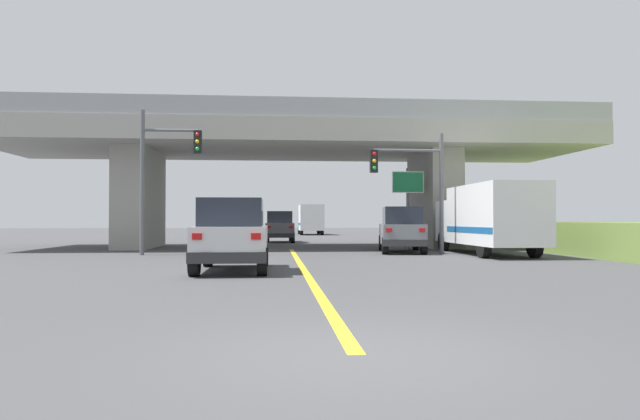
{
  "coord_description": "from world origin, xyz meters",
  "views": [
    {
      "loc": [
        -0.88,
        -6.04,
        1.42
      ],
      "look_at": [
        1.0,
        17.08,
        1.85
      ],
      "focal_mm": 32.37,
      "sensor_mm": 36.0,
      "label": 1
    }
  ],
  "objects_px": {
    "semi_truck_distant": "(311,219)",
    "highway_sign": "(408,190)",
    "box_truck": "(488,218)",
    "suv_lead": "(232,235)",
    "traffic_signal_farside": "(161,165)",
    "traffic_signal_nearside": "(416,178)",
    "suv_crossing": "(402,230)",
    "sedan_oncoming": "(279,227)"
  },
  "relations": [
    {
      "from": "traffic_signal_nearside",
      "to": "suv_lead",
      "type": "bearing_deg",
      "value": -133.02
    },
    {
      "from": "suv_crossing",
      "to": "traffic_signal_farside",
      "type": "bearing_deg",
      "value": -166.09
    },
    {
      "from": "suv_lead",
      "to": "box_truck",
      "type": "height_order",
      "value": "box_truck"
    },
    {
      "from": "box_truck",
      "to": "sedan_oncoming",
      "type": "xyz_separation_m",
      "value": [
        -8.52,
        14.5,
        -0.53
      ]
    },
    {
      "from": "traffic_signal_nearside",
      "to": "traffic_signal_farside",
      "type": "distance_m",
      "value": 10.72
    },
    {
      "from": "sedan_oncoming",
      "to": "semi_truck_distant",
      "type": "xyz_separation_m",
      "value": [
        3.34,
        20.11,
        0.56
      ]
    },
    {
      "from": "box_truck",
      "to": "semi_truck_distant",
      "type": "bearing_deg",
      "value": 98.51
    },
    {
      "from": "suv_crossing",
      "to": "box_truck",
      "type": "distance_m",
      "value": 3.82
    },
    {
      "from": "suv_crossing",
      "to": "traffic_signal_nearside",
      "type": "height_order",
      "value": "traffic_signal_nearside"
    },
    {
      "from": "box_truck",
      "to": "traffic_signal_farside",
      "type": "bearing_deg",
      "value": 175.93
    },
    {
      "from": "suv_crossing",
      "to": "traffic_signal_nearside",
      "type": "relative_size",
      "value": 0.9
    },
    {
      "from": "traffic_signal_nearside",
      "to": "highway_sign",
      "type": "distance_m",
      "value": 4.41
    },
    {
      "from": "suv_lead",
      "to": "highway_sign",
      "type": "distance_m",
      "value": 14.55
    },
    {
      "from": "suv_crossing",
      "to": "traffic_signal_nearside",
      "type": "xyz_separation_m",
      "value": [
        0.36,
        -1.24,
        2.24
      ]
    },
    {
      "from": "suv_crossing",
      "to": "highway_sign",
      "type": "height_order",
      "value": "highway_sign"
    },
    {
      "from": "highway_sign",
      "to": "semi_truck_distant",
      "type": "height_order",
      "value": "highway_sign"
    },
    {
      "from": "suv_lead",
      "to": "suv_crossing",
      "type": "relative_size",
      "value": 0.92
    },
    {
      "from": "suv_lead",
      "to": "traffic_signal_nearside",
      "type": "xyz_separation_m",
      "value": [
        7.21,
        7.73,
        2.24
      ]
    },
    {
      "from": "suv_crossing",
      "to": "highway_sign",
      "type": "relative_size",
      "value": 1.15
    },
    {
      "from": "suv_crossing",
      "to": "semi_truck_distant",
      "type": "bearing_deg",
      "value": 101.67
    },
    {
      "from": "box_truck",
      "to": "sedan_oncoming",
      "type": "bearing_deg",
      "value": 120.43
    },
    {
      "from": "suv_lead",
      "to": "suv_crossing",
      "type": "bearing_deg",
      "value": 52.62
    },
    {
      "from": "suv_crossing",
      "to": "traffic_signal_farside",
      "type": "height_order",
      "value": "traffic_signal_farside"
    },
    {
      "from": "traffic_signal_farside",
      "to": "semi_truck_distant",
      "type": "distance_m",
      "value": 34.74
    },
    {
      "from": "suv_lead",
      "to": "sedan_oncoming",
      "type": "distance_m",
      "value": 21.53
    },
    {
      "from": "box_truck",
      "to": "highway_sign",
      "type": "relative_size",
      "value": 1.85
    },
    {
      "from": "sedan_oncoming",
      "to": "suv_crossing",
      "type": "bearing_deg",
      "value": -67.03
    },
    {
      "from": "suv_crossing",
      "to": "highway_sign",
      "type": "bearing_deg",
      "value": 79.93
    },
    {
      "from": "traffic_signal_farside",
      "to": "highway_sign",
      "type": "distance_m",
      "value": 12.12
    },
    {
      "from": "traffic_signal_farside",
      "to": "highway_sign",
      "type": "height_order",
      "value": "traffic_signal_farside"
    },
    {
      "from": "traffic_signal_nearside",
      "to": "box_truck",
      "type": "bearing_deg",
      "value": -14.81
    },
    {
      "from": "traffic_signal_farside",
      "to": "sedan_oncoming",
      "type": "bearing_deg",
      "value": 69.55
    },
    {
      "from": "box_truck",
      "to": "highway_sign",
      "type": "distance_m",
      "value": 5.73
    },
    {
      "from": "suv_lead",
      "to": "traffic_signal_farside",
      "type": "bearing_deg",
      "value": 113.75
    },
    {
      "from": "suv_lead",
      "to": "box_truck",
      "type": "distance_m",
      "value": 12.26
    },
    {
      "from": "traffic_signal_nearside",
      "to": "highway_sign",
      "type": "xyz_separation_m",
      "value": [
        0.67,
        4.35,
        -0.29
      ]
    },
    {
      "from": "sedan_oncoming",
      "to": "traffic_signal_nearside",
      "type": "bearing_deg",
      "value": -67.61
    },
    {
      "from": "box_truck",
      "to": "sedan_oncoming",
      "type": "relative_size",
      "value": 1.58
    },
    {
      "from": "highway_sign",
      "to": "semi_truck_distant",
      "type": "bearing_deg",
      "value": 95.78
    },
    {
      "from": "semi_truck_distant",
      "to": "highway_sign",
      "type": "bearing_deg",
      "value": -84.22
    },
    {
      "from": "highway_sign",
      "to": "box_truck",
      "type": "bearing_deg",
      "value": -66.77
    },
    {
      "from": "suv_lead",
      "to": "highway_sign",
      "type": "xyz_separation_m",
      "value": [
        7.88,
        12.08,
        1.95
      ]
    }
  ]
}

